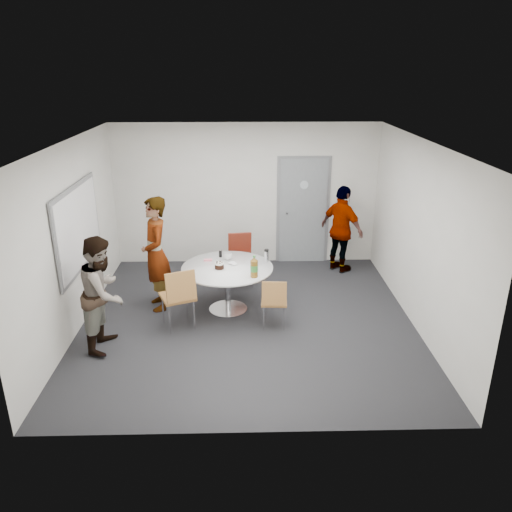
{
  "coord_description": "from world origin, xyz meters",
  "views": [
    {
      "loc": [
        -0.05,
        -6.79,
        3.67
      ],
      "look_at": [
        0.13,
        0.25,
        0.96
      ],
      "focal_mm": 35.0,
      "sensor_mm": 36.0,
      "label": 1
    }
  ],
  "objects_px": {
    "chair_near_left": "(179,293)",
    "person_main": "(156,254)",
    "chair_near_right": "(274,299)",
    "person_left": "(103,293)",
    "person_right": "(342,230)",
    "whiteboard": "(78,228)",
    "door": "(303,211)",
    "table": "(229,273)",
    "chair_far": "(241,253)"
  },
  "relations": [
    {
      "from": "chair_near_left",
      "to": "chair_far",
      "type": "height_order",
      "value": "chair_near_left"
    },
    {
      "from": "chair_near_right",
      "to": "person_right",
      "type": "relative_size",
      "value": 0.48
    },
    {
      "from": "whiteboard",
      "to": "chair_near_left",
      "type": "bearing_deg",
      "value": -16.67
    },
    {
      "from": "whiteboard",
      "to": "person_right",
      "type": "xyz_separation_m",
      "value": [
        4.23,
        1.75,
        -0.63
      ]
    },
    {
      "from": "whiteboard",
      "to": "table",
      "type": "bearing_deg",
      "value": 4.1
    },
    {
      "from": "table",
      "to": "person_left",
      "type": "distance_m",
      "value": 1.96
    },
    {
      "from": "chair_near_right",
      "to": "chair_far",
      "type": "xyz_separation_m",
      "value": [
        -0.49,
        1.68,
        0.08
      ]
    },
    {
      "from": "person_left",
      "to": "whiteboard",
      "type": "bearing_deg",
      "value": 35.54
    },
    {
      "from": "person_main",
      "to": "person_left",
      "type": "height_order",
      "value": "person_main"
    },
    {
      "from": "whiteboard",
      "to": "chair_far",
      "type": "xyz_separation_m",
      "value": [
        2.35,
        1.25,
        -0.9
      ]
    },
    {
      "from": "chair_near_right",
      "to": "chair_far",
      "type": "distance_m",
      "value": 1.75
    },
    {
      "from": "whiteboard",
      "to": "chair_near_right",
      "type": "xyz_separation_m",
      "value": [
        2.85,
        -0.43,
        -0.98
      ]
    },
    {
      "from": "chair_far",
      "to": "chair_near_right",
      "type": "bearing_deg",
      "value": 99.41
    },
    {
      "from": "door",
      "to": "person_left",
      "type": "bearing_deg",
      "value": -134.14
    },
    {
      "from": "chair_far",
      "to": "person_main",
      "type": "bearing_deg",
      "value": 28.46
    },
    {
      "from": "chair_near_left",
      "to": "chair_near_right",
      "type": "relative_size",
      "value": 1.22
    },
    {
      "from": "whiteboard",
      "to": "person_left",
      "type": "relative_size",
      "value": 1.19
    },
    {
      "from": "chair_near_left",
      "to": "person_right",
      "type": "height_order",
      "value": "person_right"
    },
    {
      "from": "person_right",
      "to": "person_main",
      "type": "bearing_deg",
      "value": 76.07
    },
    {
      "from": "chair_near_left",
      "to": "chair_near_right",
      "type": "xyz_separation_m",
      "value": [
        1.38,
        0.01,
        -0.12
      ]
    },
    {
      "from": "person_main",
      "to": "person_left",
      "type": "distance_m",
      "value": 1.29
    },
    {
      "from": "person_left",
      "to": "door",
      "type": "bearing_deg",
      "value": -39.26
    },
    {
      "from": "chair_near_left",
      "to": "person_main",
      "type": "bearing_deg",
      "value": 96.55
    },
    {
      "from": "table",
      "to": "person_main",
      "type": "relative_size",
      "value": 0.78
    },
    {
      "from": "table",
      "to": "person_right",
      "type": "relative_size",
      "value": 0.87
    },
    {
      "from": "table",
      "to": "chair_near_right",
      "type": "relative_size",
      "value": 1.82
    },
    {
      "from": "whiteboard",
      "to": "chair_near_right",
      "type": "height_order",
      "value": "whiteboard"
    },
    {
      "from": "whiteboard",
      "to": "person_left",
      "type": "xyz_separation_m",
      "value": [
        0.51,
        -0.86,
        -0.65
      ]
    },
    {
      "from": "chair_near_right",
      "to": "person_left",
      "type": "distance_m",
      "value": 2.4
    },
    {
      "from": "chair_near_right",
      "to": "person_left",
      "type": "height_order",
      "value": "person_left"
    },
    {
      "from": "chair_near_left",
      "to": "person_left",
      "type": "distance_m",
      "value": 1.07
    },
    {
      "from": "door",
      "to": "chair_near_right",
      "type": "height_order",
      "value": "door"
    },
    {
      "from": "table",
      "to": "chair_near_right",
      "type": "xyz_separation_m",
      "value": [
        0.67,
        -0.59,
        -0.17
      ]
    },
    {
      "from": "door",
      "to": "person_right",
      "type": "distance_m",
      "value": 0.88
    },
    {
      "from": "door",
      "to": "chair_near_right",
      "type": "xyz_separation_m",
      "value": [
        -0.71,
        -2.72,
        -0.55
      ]
    },
    {
      "from": "chair_near_left",
      "to": "person_right",
      "type": "distance_m",
      "value": 3.53
    },
    {
      "from": "chair_near_left",
      "to": "chair_near_right",
      "type": "distance_m",
      "value": 1.38
    },
    {
      "from": "chair_far",
      "to": "person_left",
      "type": "bearing_deg",
      "value": 41.82
    },
    {
      "from": "person_main",
      "to": "table",
      "type": "bearing_deg",
      "value": 64.38
    },
    {
      "from": "door",
      "to": "table",
      "type": "height_order",
      "value": "door"
    },
    {
      "from": "whiteboard",
      "to": "door",
      "type": "bearing_deg",
      "value": 32.66
    },
    {
      "from": "person_left",
      "to": "chair_near_right",
      "type": "bearing_deg",
      "value": -74.75
    },
    {
      "from": "person_right",
      "to": "whiteboard",
      "type": "bearing_deg",
      "value": 74.24
    },
    {
      "from": "chair_near_left",
      "to": "table",
      "type": "bearing_deg",
      "value": 16.69
    },
    {
      "from": "door",
      "to": "table",
      "type": "relative_size",
      "value": 1.49
    },
    {
      "from": "person_right",
      "to": "door",
      "type": "bearing_deg",
      "value": 13.2
    },
    {
      "from": "door",
      "to": "whiteboard",
      "type": "xyz_separation_m",
      "value": [
        -3.56,
        -2.28,
        0.42
      ]
    },
    {
      "from": "door",
      "to": "person_left",
      "type": "relative_size",
      "value": 1.32
    },
    {
      "from": "door",
      "to": "chair_far",
      "type": "relative_size",
      "value": 2.34
    },
    {
      "from": "chair_near_right",
      "to": "person_main",
      "type": "distance_m",
      "value": 2.0
    }
  ]
}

